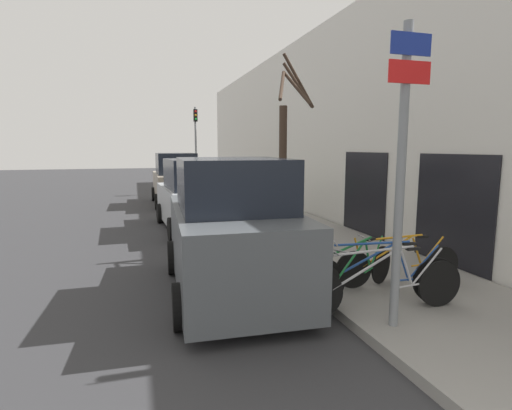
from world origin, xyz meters
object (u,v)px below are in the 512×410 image
object	(u,v)px
signpost	(401,169)
bicycle_3	(399,264)
pedestrian_near	(294,191)
bicycle_1	(379,277)
pedestrian_far	(259,190)
parked_car_2	(176,181)
street_tree	(285,159)
bicycle_2	(357,273)
parked_car_0	(232,233)
bicycle_0	(382,285)
parked_car_1	(194,198)
traffic_light	(196,138)

from	to	relation	value
signpost	bicycle_3	xyz separation A→B (m)	(1.04, 1.33, -1.70)
pedestrian_near	bicycle_1	bearing A→B (deg)	-103.58
bicycle_3	pedestrian_far	xyz separation A→B (m)	(-0.37, 6.85, 0.59)
parked_car_2	street_tree	xyz separation A→B (m)	(1.70, -9.00, 1.20)
bicycle_2	parked_car_2	world-z (taller)	parked_car_2
bicycle_2	pedestrian_near	size ratio (longest dim) A/B	1.24
bicycle_1	bicycle_3	size ratio (longest dim) A/B	1.03
parked_car_0	signpost	bearing A→B (deg)	-49.38
bicycle_3	parked_car_2	bearing A→B (deg)	17.69
bicycle_2	bicycle_0	bearing A→B (deg)	149.84
parked_car_1	traffic_light	world-z (taller)	traffic_light
pedestrian_near	pedestrian_far	size ratio (longest dim) A/B	0.98
bicycle_1	parked_car_2	size ratio (longest dim) A/B	0.51
signpost	pedestrian_near	distance (m)	8.06
bicycle_0	street_tree	bearing A→B (deg)	2.10
parked_car_2	bicycle_3	bearing A→B (deg)	-78.31
signpost	parked_car_1	world-z (taller)	signpost
parked_car_1	pedestrian_far	xyz separation A→B (m)	(2.20, 0.38, 0.14)
street_tree	parked_car_2	bearing A→B (deg)	100.69
bicycle_3	parked_car_0	distance (m)	2.91
parked_car_0	parked_car_1	distance (m)	5.61
parked_car_2	parked_car_0	bearing A→B (deg)	-90.95
bicycle_0	bicycle_1	xyz separation A→B (m)	(0.16, 0.30, 0.00)
pedestrian_near	parked_car_2	bearing A→B (deg)	117.85
bicycle_3	parked_car_1	bearing A→B (deg)	27.63
parked_car_0	parked_car_2	world-z (taller)	parked_car_0
signpost	street_tree	size ratio (longest dim) A/B	0.86
parked_car_0	bicycle_1	bearing A→B (deg)	-34.48
bicycle_2	bicycle_3	size ratio (longest dim) A/B	0.90
street_tree	bicycle_0	bearing A→B (deg)	-91.45
bicycle_0	bicycle_3	size ratio (longest dim) A/B	1.14
parked_car_1	pedestrian_far	world-z (taller)	parked_car_1
parked_car_2	street_tree	distance (m)	9.23
parked_car_0	pedestrian_far	world-z (taller)	parked_car_0
pedestrian_near	traffic_light	bearing A→B (deg)	98.84
parked_car_0	pedestrian_near	distance (m)	6.56
bicycle_0	parked_car_2	world-z (taller)	parked_car_2
bicycle_2	pedestrian_far	xyz separation A→B (m)	(0.59, 7.12, 0.58)
bicycle_2	parked_car_0	size ratio (longest dim) A/B	0.49
signpost	bicycle_3	distance (m)	2.40
parked_car_0	parked_car_2	distance (m)	11.40
bicycle_1	street_tree	distance (m)	4.22
signpost	pedestrian_near	bearing A→B (deg)	77.31
pedestrian_far	traffic_light	xyz separation A→B (m)	(-0.69, 9.31, 1.91)
parked_car_1	pedestrian_far	distance (m)	2.24
signpost	parked_car_2	xyz separation A→B (m)	(-1.51, 13.59, -1.21)
signpost	pedestrian_far	distance (m)	8.29
bicycle_2	traffic_light	world-z (taller)	traffic_light
bicycle_0	bicycle_2	size ratio (longest dim) A/B	1.26
parked_car_1	pedestrian_far	bearing A→B (deg)	6.89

